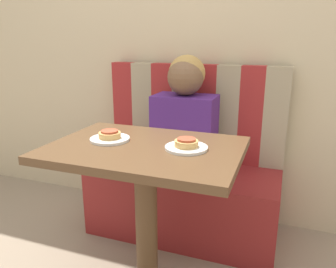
% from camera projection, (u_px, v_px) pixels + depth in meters
% --- Properties ---
extents(wall_back, '(7.00, 0.05, 2.60)m').
position_uv_depth(wall_back, '(201.00, 19.00, 2.03)').
color(wall_back, '#C6B28E').
rests_on(wall_back, ground_plane).
extents(booth_seat, '(1.13, 0.51, 0.43)m').
position_uv_depth(booth_seat, '(184.00, 200.00, 2.05)').
color(booth_seat, maroon).
rests_on(booth_seat, ground_plane).
extents(booth_backrest, '(1.13, 0.08, 0.61)m').
position_uv_depth(booth_backrest, '(195.00, 112.00, 2.10)').
color(booth_backrest, maroon).
rests_on(booth_backrest, booth_seat).
extents(dining_table, '(0.81, 0.58, 0.75)m').
position_uv_depth(dining_table, '(145.00, 174.00, 1.42)').
color(dining_table, brown).
rests_on(dining_table, ground_plane).
extents(person, '(0.36, 0.24, 0.67)m').
position_uv_depth(person, '(185.00, 114.00, 1.91)').
color(person, '#4C237A').
rests_on(person, booth_seat).
extents(plate_left, '(0.18, 0.18, 0.01)m').
position_uv_depth(plate_left, '(110.00, 139.00, 1.46)').
color(plate_left, white).
rests_on(plate_left, dining_table).
extents(plate_right, '(0.18, 0.18, 0.01)m').
position_uv_depth(plate_right, '(186.00, 148.00, 1.34)').
color(plate_right, white).
rests_on(plate_right, dining_table).
extents(pizza_left, '(0.10, 0.10, 0.03)m').
position_uv_depth(pizza_left, '(110.00, 134.00, 1.46)').
color(pizza_left, tan).
rests_on(pizza_left, plate_left).
extents(pizza_right, '(0.10, 0.10, 0.03)m').
position_uv_depth(pizza_right, '(186.00, 143.00, 1.34)').
color(pizza_right, tan).
rests_on(pizza_right, plate_right).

